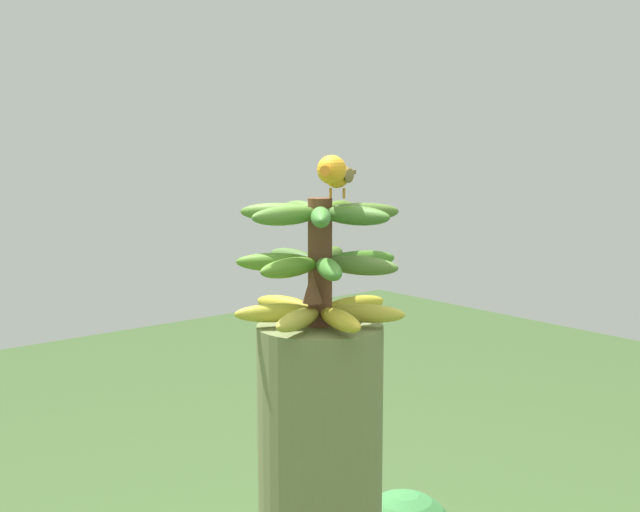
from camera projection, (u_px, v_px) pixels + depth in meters
banana_bunch at (320, 263)px, 1.52m from camera, size 0.31×0.31×0.23m
perched_bird at (335, 173)px, 1.48m from camera, size 0.12×0.16×0.08m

